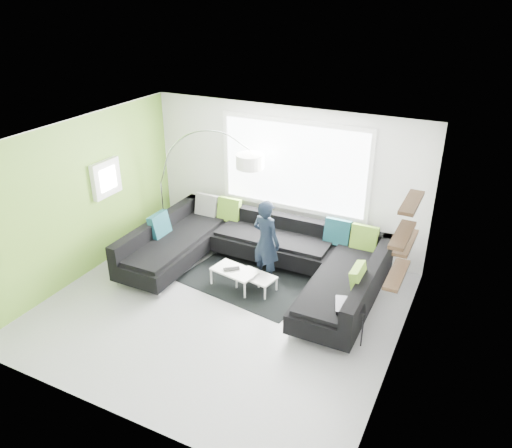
{
  "coord_description": "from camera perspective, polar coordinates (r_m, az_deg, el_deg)",
  "views": [
    {
      "loc": [
        3.49,
        -5.76,
        4.77
      ],
      "look_at": [
        0.18,
        0.9,
        1.17
      ],
      "focal_mm": 35.0,
      "sensor_mm": 36.0,
      "label": 1
    }
  ],
  "objects": [
    {
      "name": "laptop",
      "position": [
        8.58,
        -2.76,
        -5.3
      ],
      "size": [
        0.46,
        0.46,
        0.02
      ],
      "primitive_type": "imported",
      "rotation": [
        0.0,
        0.0,
        0.67
      ],
      "color": "black",
      "rests_on": "coffee_table"
    },
    {
      "name": "ground",
      "position": [
        8.25,
        -3.97,
        -9.57
      ],
      "size": [
        5.5,
        5.5,
        0.0
      ],
      "primitive_type": "plane",
      "color": "#94949A",
      "rests_on": "ground"
    },
    {
      "name": "side_table",
      "position": [
        7.6,
        10.55,
        -10.79
      ],
      "size": [
        0.53,
        0.53,
        0.58
      ],
      "primitive_type": "cube",
      "rotation": [
        0.0,
        0.0,
        0.31
      ],
      "color": "black",
      "rests_on": "ground"
    },
    {
      "name": "room_shell",
      "position": [
        7.5,
        -3.35,
        2.52
      ],
      "size": [
        5.54,
        5.04,
        2.82
      ],
      "color": "silver",
      "rests_on": "ground"
    },
    {
      "name": "rug",
      "position": [
        8.96,
        -0.6,
        -6.3
      ],
      "size": [
        2.43,
        1.92,
        0.01
      ],
      "primitive_type": "cube",
      "rotation": [
        0.0,
        0.0,
        -0.15
      ],
      "color": "black",
      "rests_on": "ground"
    },
    {
      "name": "coffee_table",
      "position": [
        8.64,
        -1.21,
        -6.4
      ],
      "size": [
        1.09,
        0.75,
        0.33
      ],
      "primitive_type": "cube",
      "rotation": [
        0.0,
        0.0,
        -0.17
      ],
      "color": "white",
      "rests_on": "ground"
    },
    {
      "name": "person",
      "position": [
        8.58,
        1.18,
        -2.01
      ],
      "size": [
        0.75,
        0.66,
        1.53
      ],
      "primitive_type": "imported",
      "rotation": [
        0.0,
        0.0,
        2.86
      ],
      "color": "black",
      "rests_on": "ground"
    },
    {
      "name": "sectional_sofa",
      "position": [
        8.74,
        -0.2,
        -4.16
      ],
      "size": [
        4.27,
        2.65,
        0.92
      ],
      "rotation": [
        0.0,
        0.0,
        0.0
      ],
      "color": "black",
      "rests_on": "ground"
    },
    {
      "name": "arc_lamp",
      "position": [
        10.17,
        -10.86,
        4.7
      ],
      "size": [
        2.21,
        0.65,
        2.37
      ],
      "primitive_type": null,
      "rotation": [
        0.0,
        0.0,
        0.04
      ],
      "color": "silver",
      "rests_on": "ground"
    }
  ]
}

